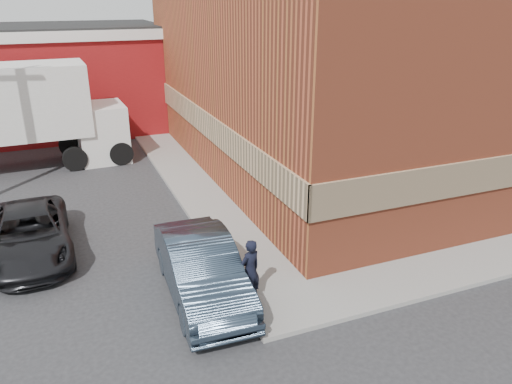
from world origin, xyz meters
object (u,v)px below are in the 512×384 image
object	(u,v)px
brick_building	(358,54)
man	(250,270)
warehouse	(11,80)
box_truck	(24,110)
sedan	(202,269)
suv_a	(29,234)

from	to	relation	value
brick_building	man	xyz separation A→B (m)	(-8.70, -9.25, -3.76)
warehouse	box_truck	size ratio (longest dim) A/B	1.80
box_truck	sedan	bearing A→B (deg)	-73.89
suv_a	warehouse	bearing A→B (deg)	91.64
man	sedan	bearing A→B (deg)	-57.44
warehouse	man	xyz separation A→B (m)	(5.80, -20.25, -1.89)
sedan	suv_a	xyz separation A→B (m)	(-4.00, 3.92, -0.10)
brick_building	sedan	bearing A→B (deg)	-138.74
brick_building	box_truck	size ratio (longest dim) A/B	2.02
suv_a	brick_building	bearing A→B (deg)	17.16
warehouse	suv_a	world-z (taller)	warehouse
man	box_truck	size ratio (longest dim) A/B	0.18
warehouse	man	world-z (taller)	warehouse
box_truck	man	bearing A→B (deg)	-71.02
suv_a	box_truck	distance (m)	8.77
box_truck	warehouse	bearing A→B (deg)	94.73
box_truck	suv_a	bearing A→B (deg)	-91.64
sedan	suv_a	distance (m)	5.61
warehouse	suv_a	size ratio (longest dim) A/B	3.37
brick_building	warehouse	xyz separation A→B (m)	(-14.50, 11.00, -1.87)
brick_building	sedan	size ratio (longest dim) A/B	3.89
sedan	box_truck	distance (m)	13.24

